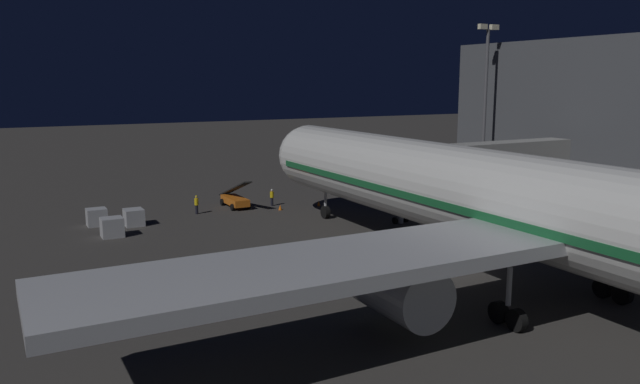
% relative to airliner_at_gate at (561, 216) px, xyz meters
% --- Properties ---
extents(ground_plane, '(320.00, 320.00, 0.00)m').
position_rel_airliner_at_gate_xyz_m(ground_plane, '(-0.00, -9.04, -5.50)').
color(ground_plane, '#383533').
extents(airliner_at_gate, '(54.33, 68.15, 19.80)m').
position_rel_airliner_at_gate_xyz_m(airliner_at_gate, '(0.00, 0.00, 0.00)').
color(airliner_at_gate, silver).
rests_on(airliner_at_gate, ground_plane).
extents(jet_bridge, '(23.14, 3.40, 7.14)m').
position_rel_airliner_at_gate_xyz_m(jet_bridge, '(-12.35, -22.17, 0.11)').
color(jet_bridge, '#9E9E99').
rests_on(jet_bridge, ground_plane).
extents(apron_floodlight_mast, '(2.90, 0.50, 19.42)m').
position_rel_airliner_at_gate_xyz_m(apron_floodlight_mast, '(-25.50, -33.78, 5.67)').
color(apron_floodlight_mast, '#59595E').
rests_on(apron_floodlight_mast, ground_plane).
extents(belt_loader, '(1.96, 7.54, 3.23)m').
position_rel_airliner_at_gate_xyz_m(belt_loader, '(5.70, -36.18, -4.66)').
color(belt_loader, orange).
rests_on(belt_loader, ground_plane).
extents(baggage_container_near_belt, '(1.63, 1.80, 1.50)m').
position_rel_airliner_at_gate_xyz_m(baggage_container_near_belt, '(16.64, -32.72, -4.75)').
color(baggage_container_near_belt, '#B7BABF').
rests_on(baggage_container_near_belt, ground_plane).
extents(baggage_container_mid_row, '(1.71, 1.53, 1.56)m').
position_rel_airliner_at_gate_xyz_m(baggage_container_mid_row, '(19.60, -34.26, -4.72)').
color(baggage_container_mid_row, '#B7BABF').
rests_on(baggage_container_mid_row, ground_plane).
extents(baggage_container_spare, '(1.76, 1.61, 1.63)m').
position_rel_airliner_at_gate_xyz_m(baggage_container_spare, '(19.12, -29.36, -4.68)').
color(baggage_container_spare, '#B7BABF').
rests_on(baggage_container_spare, ground_plane).
extents(ground_crew_by_belt_loader, '(0.40, 0.40, 1.77)m').
position_rel_airliner_at_gate_xyz_m(ground_crew_by_belt_loader, '(2.05, -35.06, -4.52)').
color(ground_crew_by_belt_loader, black).
rests_on(ground_crew_by_belt_loader, ground_plane).
extents(ground_crew_under_port_wing, '(0.40, 0.40, 1.85)m').
position_rel_airliner_at_gate_xyz_m(ground_crew_under_port_wing, '(10.18, -34.84, -4.48)').
color(ground_crew_under_port_wing, black).
rests_on(ground_crew_under_port_wing, ground_plane).
extents(traffic_cone_nose_port, '(0.36, 0.36, 0.55)m').
position_rel_airliner_at_gate_xyz_m(traffic_cone_nose_port, '(-2.20, -32.68, -5.23)').
color(traffic_cone_nose_port, orange).
rests_on(traffic_cone_nose_port, ground_plane).
extents(traffic_cone_nose_starboard, '(0.36, 0.36, 0.55)m').
position_rel_airliner_at_gate_xyz_m(traffic_cone_nose_starboard, '(2.20, -32.68, -5.23)').
color(traffic_cone_nose_starboard, orange).
rests_on(traffic_cone_nose_starboard, ground_plane).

